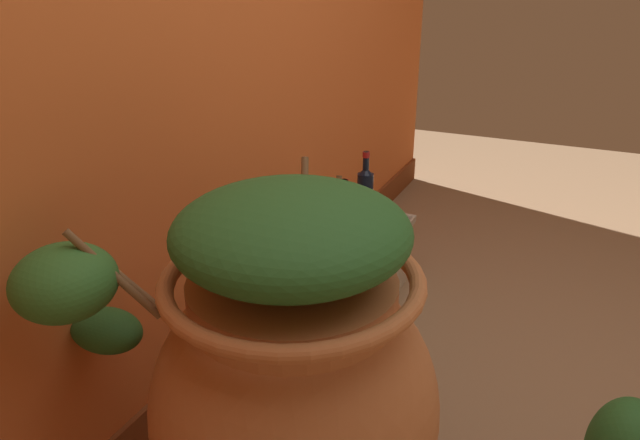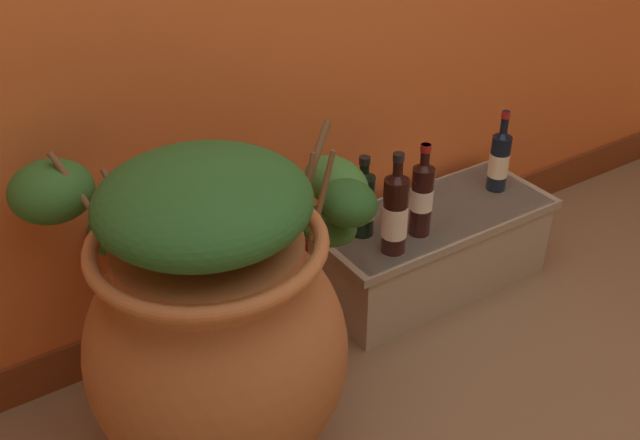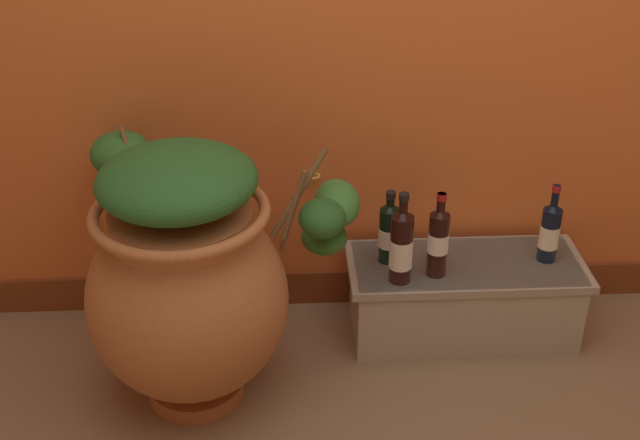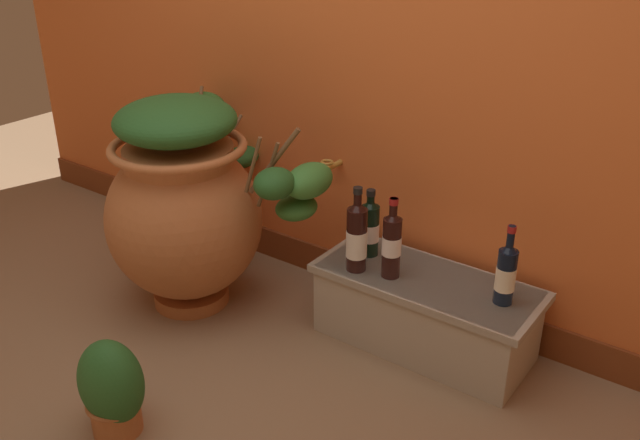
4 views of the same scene
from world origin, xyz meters
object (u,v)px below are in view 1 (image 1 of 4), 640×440
at_px(terracotta_urn, 291,372).
at_px(wine_bottle_middle, 365,192).
at_px(wine_bottle_right, 343,227).
at_px(wine_bottle_left, 299,244).
at_px(wine_bottle_back, 337,243).

relative_size(terracotta_urn, wine_bottle_middle, 3.00).
distance_m(terracotta_urn, wine_bottle_middle, 1.30).
relative_size(terracotta_urn, wine_bottle_right, 2.82).
height_order(wine_bottle_left, wine_bottle_back, wine_bottle_back).
relative_size(wine_bottle_right, wine_bottle_back, 0.94).
distance_m(wine_bottle_right, wine_bottle_back, 0.14).
distance_m(wine_bottle_left, wine_bottle_back, 0.14).
bearing_deg(wine_bottle_left, wine_bottle_back, -79.55).
distance_m(wine_bottle_left, wine_bottle_right, 0.19).
height_order(terracotta_urn, wine_bottle_left, terracotta_urn).
bearing_deg(wine_bottle_right, wine_bottle_left, 147.97).
relative_size(wine_bottle_left, wine_bottle_right, 0.87).
xyz_separation_m(terracotta_urn, wine_bottle_middle, (1.26, 0.30, -0.04)).
height_order(wine_bottle_right, wine_bottle_back, wine_bottle_back).
relative_size(terracotta_urn, wine_bottle_back, 2.65).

